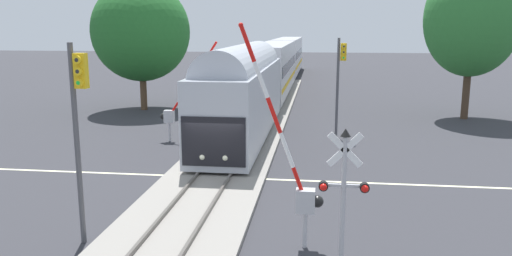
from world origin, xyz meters
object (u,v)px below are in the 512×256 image
object	(u,v)px
crossing_gate_far	(174,108)
traffic_signal_median	(79,113)
crossing_gate_near	(299,180)
oak_behind_train	(141,31)
traffic_signal_far_side	(340,72)
maple_right_background	(472,19)
crossing_signal_mast	(344,182)
commuter_train	(274,66)

from	to	relation	value
crossing_gate_far	traffic_signal_median	world-z (taller)	traffic_signal_median
traffic_signal_median	crossing_gate_near	bearing A→B (deg)	4.72
crossing_gate_near	oak_behind_train	xyz separation A→B (m)	(-13.28, 23.87, 4.04)
crossing_gate_far	traffic_signal_far_side	bearing A→B (deg)	13.94
crossing_gate_near	crossing_gate_far	bearing A→B (deg)	120.01
crossing_gate_near	traffic_signal_far_side	bearing A→B (deg)	83.76
traffic_signal_far_side	maple_right_background	distance (m)	12.13
traffic_signal_median	maple_right_background	world-z (taller)	maple_right_background
crossing_signal_mast	oak_behind_train	xyz separation A→B (m)	(-14.53, 24.71, 3.78)
maple_right_background	crossing_gate_far	bearing A→B (deg)	-152.44
commuter_train	traffic_signal_far_side	distance (m)	19.48
maple_right_background	crossing_gate_near	bearing A→B (deg)	-115.37
commuter_train	maple_right_background	distance (m)	19.04
crossing_gate_near	crossing_gate_far	world-z (taller)	crossing_gate_near
crossing_gate_near	traffic_signal_median	size ratio (longest dim) A/B	1.09
crossing_signal_mast	traffic_signal_far_side	distance (m)	16.46
crossing_gate_near	traffic_signal_median	distance (m)	6.69
commuter_train	traffic_signal_far_side	bearing A→B (deg)	-73.37
maple_right_background	crossing_signal_mast	bearing A→B (deg)	-112.04
crossing_gate_far	traffic_signal_median	xyz separation A→B (m)	(1.27, -13.75, 2.10)
commuter_train	oak_behind_train	size ratio (longest dim) A/B	6.00
commuter_train	traffic_signal_median	world-z (taller)	traffic_signal_median
traffic_signal_far_side	maple_right_background	xyz separation A→B (m)	(9.15, 7.33, 3.11)
crossing_gate_far	traffic_signal_far_side	size ratio (longest dim) A/B	0.97
traffic_signal_far_side	crossing_gate_far	bearing A→B (deg)	-166.06
crossing_gate_far	traffic_signal_far_side	xyz separation A→B (m)	(9.34, 2.32, 1.98)
crossing_signal_mast	crossing_gate_far	world-z (taller)	crossing_gate_far
traffic_signal_median	oak_behind_train	xyz separation A→B (m)	(-6.90, 24.40, 2.08)
oak_behind_train	crossing_gate_near	bearing A→B (deg)	-60.92
commuter_train	crossing_gate_far	size ratio (longest dim) A/B	10.52
crossing_signal_mast	maple_right_background	xyz separation A→B (m)	(9.60, 23.71, 4.69)
crossing_gate_near	crossing_gate_far	distance (m)	15.27
commuter_train	maple_right_background	world-z (taller)	maple_right_background
crossing_gate_near	commuter_train	bearing A→B (deg)	96.46
commuter_train	oak_behind_train	xyz separation A→B (m)	(-9.41, -10.31, 3.38)
crossing_gate_near	traffic_signal_far_side	distance (m)	15.74
traffic_signal_far_side	traffic_signal_median	bearing A→B (deg)	-116.67
traffic_signal_far_side	traffic_signal_median	world-z (taller)	traffic_signal_median
crossing_gate_far	crossing_gate_near	bearing A→B (deg)	-59.99
commuter_train	crossing_signal_mast	distance (m)	35.39
traffic_signal_median	oak_behind_train	bearing A→B (deg)	105.80
commuter_train	crossing_gate_near	world-z (taller)	crossing_gate_near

